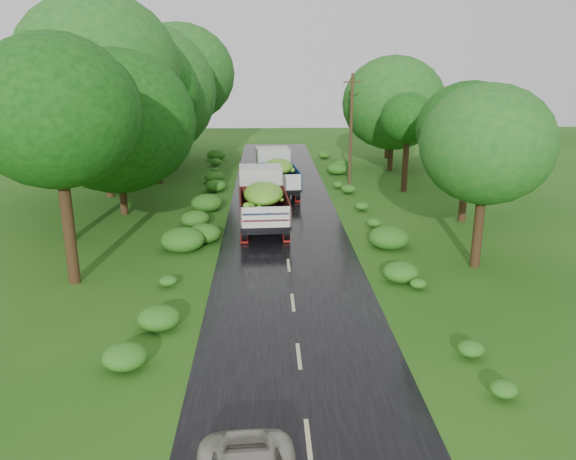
{
  "coord_description": "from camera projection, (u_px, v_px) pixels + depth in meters",
  "views": [
    {
      "loc": [
        -0.94,
        -15.48,
        8.86
      ],
      "look_at": [
        -0.03,
        7.89,
        1.7
      ],
      "focal_mm": 35.0,
      "sensor_mm": 36.0,
      "label": 1
    }
  ],
  "objects": [
    {
      "name": "truck_near",
      "position": [
        262.0,
        197.0,
        30.56
      ],
      "size": [
        2.81,
        7.06,
        2.92
      ],
      "rotation": [
        0.0,
        0.0,
        0.05
      ],
      "color": "black",
      "rests_on": "ground"
    },
    {
      "name": "shrubs",
      "position": [
        284.0,
        221.0,
        30.69
      ],
      "size": [
        11.9,
        44.0,
        0.7
      ],
      "color": "#1A6016",
      "rests_on": "ground"
    },
    {
      "name": "ground",
      "position": [
        299.0,
        356.0,
        17.42
      ],
      "size": [
        120.0,
        120.0,
        0.0
      ],
      "primitive_type": "plane",
      "color": "#194B10",
      "rests_on": "ground"
    },
    {
      "name": "truck_far",
      "position": [
        276.0,
        170.0,
        38.24
      ],
      "size": [
        3.02,
        6.84,
        2.79
      ],
      "rotation": [
        0.0,
        0.0,
        0.11
      ],
      "color": "black",
      "rests_on": "ground"
    },
    {
      "name": "trees_right",
      "position": [
        418.0,
        113.0,
        37.74
      ],
      "size": [
        5.22,
        31.54,
        7.29
      ],
      "color": "black",
      "rests_on": "ground"
    },
    {
      "name": "road",
      "position": [
        292.0,
        292.0,
        22.19
      ],
      "size": [
        6.5,
        80.0,
        0.02
      ],
      "primitive_type": "cube",
      "color": "black",
      "rests_on": "ground"
    },
    {
      "name": "utility_pole",
      "position": [
        351.0,
        129.0,
        39.94
      ],
      "size": [
        1.33,
        0.55,
        7.89
      ],
      "rotation": [
        0.0,
        0.0,
        0.34
      ],
      "color": "#382616",
      "rests_on": "ground"
    },
    {
      "name": "road_lines",
      "position": [
        291.0,
        282.0,
        23.15
      ],
      "size": [
        0.12,
        69.6,
        0.0
      ],
      "color": "#BFB78C",
      "rests_on": "road"
    },
    {
      "name": "trees_left",
      "position": [
        130.0,
        91.0,
        37.38
      ],
      "size": [
        7.25,
        34.77,
        10.34
      ],
      "color": "black",
      "rests_on": "ground"
    }
  ]
}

